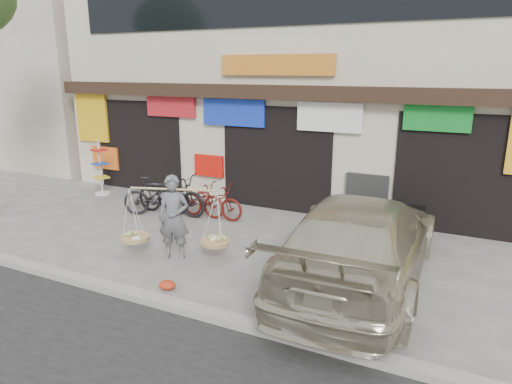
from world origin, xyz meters
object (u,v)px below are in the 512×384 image
at_px(bike_3, 195,198).
at_px(display_rack, 101,172).
at_px(bike_0, 171,194).
at_px(bike_2, 211,201).
at_px(suv, 361,240).
at_px(bike_1, 156,196).
at_px(street_vendor, 174,221).

relative_size(bike_3, display_rack, 1.05).
xyz_separation_m(bike_0, display_rack, (-3.01, 0.69, 0.13)).
bearing_deg(bike_2, suv, -114.64).
bearing_deg(bike_1, display_rack, 46.82).
distance_m(street_vendor, suv, 3.55).
relative_size(bike_2, bike_3, 1.00).
bearing_deg(bike_3, street_vendor, -154.99).
relative_size(bike_0, bike_2, 1.16).
bearing_deg(bike_3, suv, -112.29).
height_order(street_vendor, suv, street_vendor).
height_order(bike_2, display_rack, display_rack).
bearing_deg(bike_3, bike_0, 107.30).
bearing_deg(suv, display_rack, -17.67).
bearing_deg(display_rack, bike_2, -6.99).
height_order(bike_0, suv, suv).
height_order(bike_1, bike_2, bike_1).
relative_size(bike_3, suv, 0.32).
xyz_separation_m(bike_2, suv, (4.16, -1.90, 0.32)).
xyz_separation_m(bike_3, display_rack, (-3.60, 0.50, 0.21)).
bearing_deg(display_rack, bike_1, -18.43).
xyz_separation_m(bike_0, bike_2, (1.08, 0.18, -0.07)).
distance_m(street_vendor, display_rack, 5.60).
xyz_separation_m(bike_1, bike_3, (0.89, 0.40, -0.05)).
relative_size(bike_2, display_rack, 1.05).
bearing_deg(bike_1, suv, -129.89).
xyz_separation_m(bike_1, suv, (5.54, -1.50, 0.28)).
relative_size(bike_1, bike_3, 0.97).
bearing_deg(bike_3, display_rack, 81.98).
bearing_deg(suv, bike_3, -23.65).
bearing_deg(bike_2, display_rack, 82.92).
xyz_separation_m(bike_3, suv, (4.65, -1.90, 0.32)).
bearing_deg(bike_0, bike_2, -81.61).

